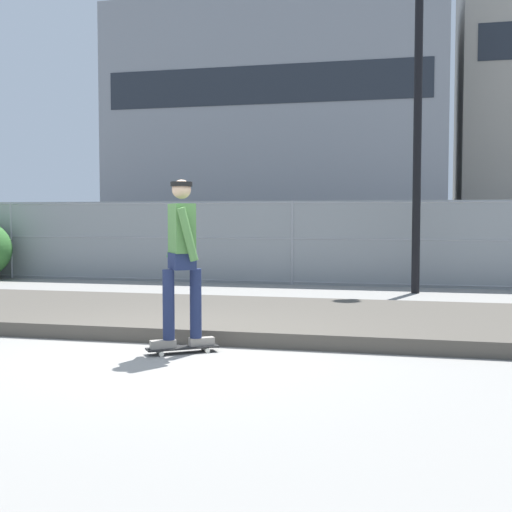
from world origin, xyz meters
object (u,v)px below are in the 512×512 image
skateboard (183,348)px  parked_car_mid (423,242)px  parked_car_near (193,239)px  skater (182,252)px  street_lamp (418,73)px

skateboard → parked_car_mid: parked_car_mid is taller
parked_car_near → skateboard: bearing=-72.0°
skateboard → parked_car_near: parked_car_near is taller
skateboard → parked_car_mid: bearing=76.4°
skater → street_lamp: street_lamp is taller
parked_car_near → street_lamp: bearing=-38.4°
skater → parked_car_mid: 11.63m
skateboard → parked_car_near: (-3.72, 11.47, 0.78)m
street_lamp → parked_car_near: size_ratio=1.52×
street_lamp → parked_car_mid: street_lamp is taller
skater → street_lamp: 7.66m
parked_car_near → parked_car_mid: 6.44m
skateboard → street_lamp: size_ratio=0.11×
skater → parked_car_mid: skater is taller
skater → parked_car_near: (-3.72, 11.47, -0.29)m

